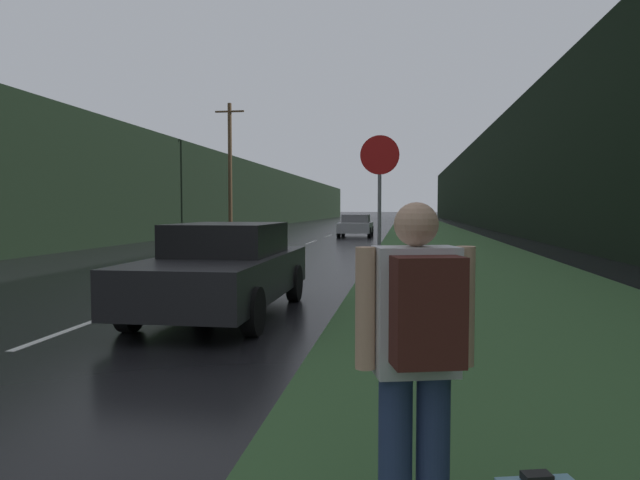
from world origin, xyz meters
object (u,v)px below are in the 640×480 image
hitchhiker_with_backpack (417,353)px  car_passing_near (225,268)px  car_passing_far (356,226)px  stop_sign (380,196)px

hitchhiker_with_backpack → car_passing_near: hitchhiker_with_backpack is taller
hitchhiker_with_backpack → car_passing_far: bearing=80.6°
stop_sign → car_passing_near: (-2.41, -2.24, -1.22)m
stop_sign → car_passing_far: stop_sign is taller
hitchhiker_with_backpack → car_passing_far: hitchhiker_with_backpack is taller
stop_sign → hitchhiker_with_backpack: stop_sign is taller
hitchhiker_with_backpack → car_passing_near: (-2.95, 6.09, -0.26)m
hitchhiker_with_backpack → car_passing_far: size_ratio=0.42×
stop_sign → car_passing_near: 3.51m
stop_sign → car_passing_near: bearing=-137.1°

